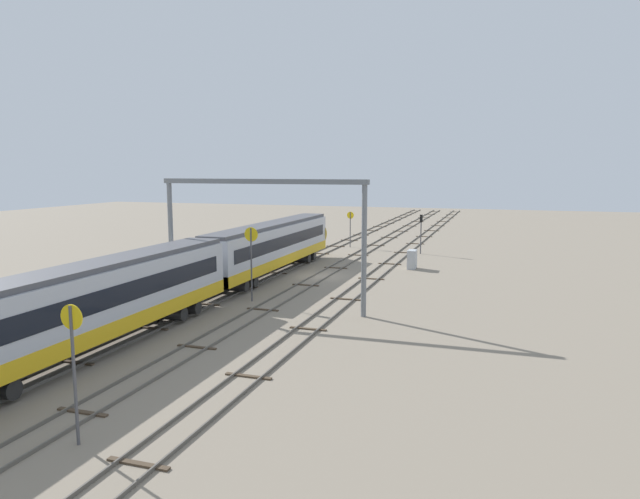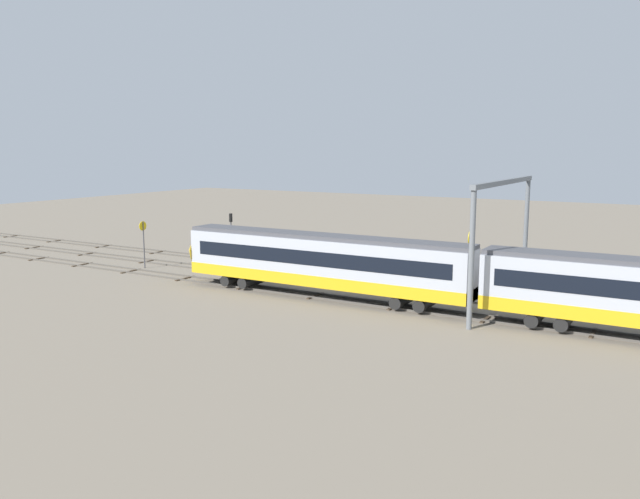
{
  "view_description": "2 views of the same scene",
  "coord_description": "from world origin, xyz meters",
  "px_view_note": "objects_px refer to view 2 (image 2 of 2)",
  "views": [
    {
      "loc": [
        -50.23,
        -16.25,
        9.94
      ],
      "look_at": [
        4.28,
        1.59,
        1.89
      ],
      "focal_mm": 32.07,
      "sensor_mm": 36.0,
      "label": 1
    },
    {
      "loc": [
        -25.22,
        47.04,
        11.54
      ],
      "look_at": [
        0.73,
        2.75,
        3.41
      ],
      "focal_mm": 35.99,
      "sensor_mm": 36.0,
      "label": 2
    }
  ],
  "objects_px": {
    "overhead_gantry": "(504,215)",
    "relay_cabinet": "(320,255)",
    "speed_sign_far_trackside": "(470,256)",
    "signal_light_trackside_approach": "(231,229)",
    "speed_sign_near_foreground": "(143,238)"
  },
  "relations": [
    {
      "from": "signal_light_trackside_approach",
      "to": "relay_cabinet",
      "type": "xyz_separation_m",
      "value": [
        -10.61,
        -0.67,
        -2.1
      ]
    },
    {
      "from": "signal_light_trackside_approach",
      "to": "relay_cabinet",
      "type": "relative_size",
      "value": 2.46
    },
    {
      "from": "speed_sign_far_trackside",
      "to": "relay_cabinet",
      "type": "distance_m",
      "value": 20.58
    },
    {
      "from": "overhead_gantry",
      "to": "speed_sign_near_foreground",
      "type": "bearing_deg",
      "value": 4.42
    },
    {
      "from": "signal_light_trackside_approach",
      "to": "speed_sign_near_foreground",
      "type": "bearing_deg",
      "value": 71.56
    },
    {
      "from": "signal_light_trackside_approach",
      "to": "relay_cabinet",
      "type": "height_order",
      "value": "signal_light_trackside_approach"
    },
    {
      "from": "speed_sign_near_foreground",
      "to": "speed_sign_far_trackside",
      "type": "distance_m",
      "value": 31.95
    },
    {
      "from": "overhead_gantry",
      "to": "speed_sign_far_trackside",
      "type": "height_order",
      "value": "overhead_gantry"
    },
    {
      "from": "speed_sign_near_foreground",
      "to": "signal_light_trackside_approach",
      "type": "relative_size",
      "value": 0.98
    },
    {
      "from": "speed_sign_far_trackside",
      "to": "signal_light_trackside_approach",
      "type": "distance_m",
      "value": 30.02
    },
    {
      "from": "relay_cabinet",
      "to": "overhead_gantry",
      "type": "bearing_deg",
      "value": 159.24
    },
    {
      "from": "overhead_gantry",
      "to": "speed_sign_far_trackside",
      "type": "distance_m",
      "value": 3.87
    },
    {
      "from": "overhead_gantry",
      "to": "relay_cabinet",
      "type": "distance_m",
      "value": 22.14
    },
    {
      "from": "speed_sign_far_trackside",
      "to": "signal_light_trackside_approach",
      "type": "xyz_separation_m",
      "value": [
        28.75,
        -8.62,
        -0.73
      ]
    },
    {
      "from": "signal_light_trackside_approach",
      "to": "relay_cabinet",
      "type": "bearing_deg",
      "value": -176.38
    }
  ]
}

